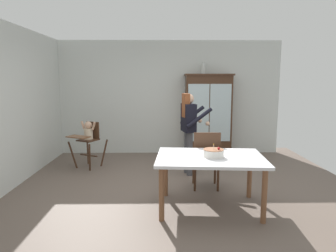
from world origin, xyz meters
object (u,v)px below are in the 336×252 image
object	(u,v)px
adult_person	(189,124)
dining_chair_far_side	(206,156)
china_cabinet	(208,115)
high_chair_with_toddler	(88,136)
birthday_cake	(213,153)
dining_table	(210,163)
ceramic_vase	(203,69)

from	to	relation	value
adult_person	dining_chair_far_side	bearing A→B (deg)	-179.02
china_cabinet	dining_chair_far_side	world-z (taller)	china_cabinet
high_chair_with_toddler	dining_chair_far_side	xyz separation A→B (m)	(2.22, -1.32, -0.10)
china_cabinet	birthday_cake	xyz separation A→B (m)	(-0.37, -3.11, -0.17)
china_cabinet	dining_chair_far_side	distance (m)	2.40
high_chair_with_toddler	dining_table	distance (m)	2.99
birthday_cake	dining_chair_far_side	size ratio (longest dim) A/B	0.29
china_cabinet	birthday_cake	world-z (taller)	china_cabinet
china_cabinet	adult_person	bearing A→B (deg)	-110.88
ceramic_vase	birthday_cake	distance (m)	3.36
ceramic_vase	birthday_cake	xyz separation A→B (m)	(-0.24, -3.11, -1.24)
dining_table	birthday_cake	xyz separation A→B (m)	(0.04, -0.03, 0.14)
high_chair_with_toddler	adult_person	size ratio (longest dim) A/B	0.62
china_cabinet	birthday_cake	size ratio (longest dim) A/B	6.84
dining_table	birthday_cake	distance (m)	0.15
china_cabinet	adult_person	world-z (taller)	china_cabinet
ceramic_vase	dining_table	size ratio (longest dim) A/B	0.18
birthday_cake	china_cabinet	bearing A→B (deg)	83.24
high_chair_with_toddler	dining_chair_far_side	world-z (taller)	dining_chair_far_side
dining_table	dining_chair_far_side	world-z (taller)	dining_chair_far_side
china_cabinet	ceramic_vase	bearing A→B (deg)	178.32
adult_person	dining_chair_far_side	size ratio (longest dim) A/B	1.59
china_cabinet	birthday_cake	distance (m)	3.14
high_chair_with_toddler	adult_person	distance (m)	2.09
china_cabinet	high_chair_with_toddler	distance (m)	2.79
birthday_cake	dining_chair_far_side	bearing A→B (deg)	89.01
china_cabinet	ceramic_vase	size ratio (longest dim) A/B	7.09
ceramic_vase	dining_chair_far_side	xyz separation A→B (m)	(-0.23, -2.34, -1.48)
adult_person	dining_table	size ratio (longest dim) A/B	1.01
china_cabinet	dining_table	size ratio (longest dim) A/B	1.26
dining_table	china_cabinet	bearing A→B (deg)	82.46
adult_person	birthday_cake	world-z (taller)	adult_person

